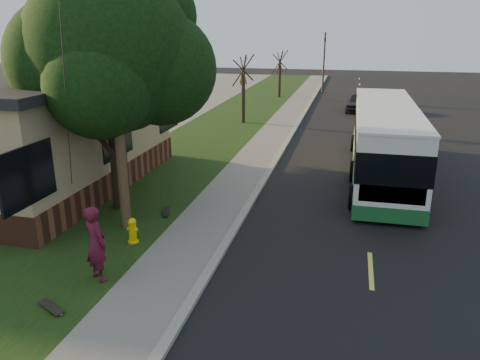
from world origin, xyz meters
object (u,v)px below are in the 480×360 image
at_px(traffic_signal, 324,59).
at_px(skateboard_main, 166,212).
at_px(bare_tree_far, 280,75).
at_px(dumpster, 112,139).
at_px(fire_hydrant, 133,230).
at_px(utility_pole, 114,76).
at_px(bare_tree_near, 243,90).
at_px(skateboarder, 96,243).
at_px(leafy_tree, 113,53).
at_px(skateboard_spare, 51,307).
at_px(transit_bus, 384,139).
at_px(distant_car, 359,102).

bearing_deg(traffic_signal, skateboard_main, -95.40).
xyz_separation_m(bare_tree_far, dumpster, (-5.05, -20.83, -1.28)).
bearing_deg(fire_hydrant, utility_pole, 125.38).
distance_m(bare_tree_near, skateboarder, 20.15).
bearing_deg(leafy_tree, bare_tree_far, 87.55).
distance_m(fire_hydrant, skateboard_spare, 3.55).
distance_m(traffic_signal, skateboard_main, 32.02).
distance_m(traffic_signal, transit_bus, 26.06).
xyz_separation_m(leafy_tree, bare_tree_far, (1.17, 27.35, -3.16)).
relative_size(fire_hydrant, traffic_signal, 0.13).
relative_size(skateboard_main, distant_car, 0.21).
xyz_separation_m(bare_tree_near, bare_tree_far, (0.50, 12.00, -0.15)).
xyz_separation_m(fire_hydrant, bare_tree_far, (-0.40, 30.00, 1.57)).
xyz_separation_m(skateboard_main, dumpster, (-5.55, 6.90, 0.59)).
height_order(leafy_tree, skateboard_spare, leafy_tree).
height_order(utility_pole, leafy_tree, utility_pole).
relative_size(skateboarder, skateboard_spare, 2.30).
height_order(transit_bus, skateboarder, transit_bus).
xyz_separation_m(traffic_signal, skateboard_main, (-3.00, -31.73, -3.04)).
height_order(fire_hydrant, dumpster, dumpster).
xyz_separation_m(bare_tree_near, dumpster, (-4.55, -8.83, -1.43)).
xyz_separation_m(utility_pole, leafy_tree, (-0.87, 1.66, 0.54)).
height_order(bare_tree_far, skateboard_spare, bare_tree_far).
distance_m(fire_hydrant, bare_tree_far, 30.04).
relative_size(utility_pole, skateboard_main, 10.64).
xyz_separation_m(traffic_signal, skateboard_spare, (-3.37, -37.52, -3.04)).
xyz_separation_m(leafy_tree, traffic_signal, (4.67, 31.35, -2.00)).
relative_size(bare_tree_near, traffic_signal, 0.78).
bearing_deg(skateboard_main, dumpster, 128.80).
bearing_deg(utility_pole, dumpster, 120.13).
xyz_separation_m(leafy_tree, bare_tree_near, (0.67, 15.35, -3.02)).
height_order(transit_bus, distant_car, transit_bus).
relative_size(bare_tree_near, distant_car, 1.06).
bearing_deg(skateboard_main, bare_tree_far, 91.03).
distance_m(fire_hydrant, traffic_signal, 34.25).
bearing_deg(bare_tree_far, skateboard_spare, -89.77).
bearing_deg(bare_tree_far, transit_bus, -70.65).
relative_size(leafy_tree, dumpster, 4.86).
height_order(skateboard_main, dumpster, dumpster).
xyz_separation_m(bare_tree_far, skateboard_main, (0.50, -27.73, -1.87)).
relative_size(fire_hydrant, transit_bus, 0.07).
bearing_deg(skateboard_main, transit_bus, 40.38).
xyz_separation_m(utility_pole, distant_car, (7.07, 23.52, -3.94)).
bearing_deg(dumpster, fire_hydrant, -59.28).
bearing_deg(distant_car, bare_tree_near, -132.25).
relative_size(fire_hydrant, skateboard_spare, 0.89).
relative_size(transit_bus, skateboarder, 5.74).
distance_m(leafy_tree, skateboard_main, 5.32).
bearing_deg(traffic_signal, distant_car, -71.00).
distance_m(leafy_tree, bare_tree_near, 15.66).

